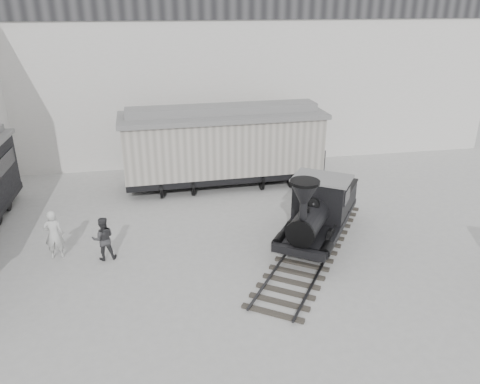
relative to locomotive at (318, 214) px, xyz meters
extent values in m
plane|color=#9E9E9B|center=(-2.58, -3.56, -1.22)|extent=(90.00, 90.00, 0.00)
cube|color=silver|center=(-2.58, 11.44, 4.28)|extent=(34.00, 2.40, 11.00)
cube|color=black|center=(-0.42, -0.61, -1.14)|extent=(6.94, 8.88, 0.16)
cube|color=#2D2D30|center=(-1.02, -0.20, -1.09)|extent=(5.33, 7.78, 0.06)
cube|color=#2D2D30|center=(0.19, -1.02, -1.09)|extent=(5.33, 7.78, 0.06)
cylinder|color=black|center=(-1.36, -0.59, -0.50)|extent=(0.73, 0.99, 1.12)
cylinder|color=black|center=(-0.05, -1.48, -0.50)|extent=(0.73, 0.99, 1.12)
cylinder|color=black|center=(-0.61, 0.51, -0.50)|extent=(0.73, 0.99, 1.12)
cylinder|color=black|center=(0.70, -0.39, -0.50)|extent=(0.73, 0.99, 1.12)
cube|color=black|center=(-0.33, -0.49, -0.38)|extent=(3.74, 4.17, 0.28)
cylinder|color=black|center=(-0.73, -1.07, 0.27)|extent=(2.16, 2.51, 1.02)
cylinder|color=black|center=(-1.25, -1.83, 1.07)|extent=(0.37, 0.37, 0.61)
cone|color=black|center=(-1.25, -1.83, 1.73)|extent=(1.36, 1.36, 0.71)
sphere|color=black|center=(-0.50, -0.74, 0.76)|extent=(0.53, 0.53, 0.53)
cube|color=black|center=(0.18, 0.27, 0.55)|extent=(2.41, 2.25, 1.58)
cube|color=gray|center=(0.18, 0.27, 1.38)|extent=(2.69, 2.53, 0.08)
cube|color=black|center=(1.21, 1.78, -0.01)|extent=(2.66, 2.71, 0.92)
cylinder|color=black|center=(-5.22, 6.81, -0.78)|extent=(2.22, 0.94, 0.88)
cylinder|color=black|center=(-0.16, 6.95, -0.78)|extent=(2.22, 0.94, 0.88)
cube|color=black|center=(-2.69, 6.88, -0.56)|extent=(9.98, 3.04, 0.33)
cube|color=gray|center=(-2.69, 6.88, 0.98)|extent=(9.98, 3.15, 2.75)
cube|color=gray|center=(-2.69, 6.88, 2.46)|extent=(10.32, 3.49, 0.22)
cube|color=gray|center=(-2.69, 6.88, 2.77)|extent=(9.49, 1.59, 0.40)
imported|color=silver|center=(-10.00, 0.61, -0.26)|extent=(0.73, 0.51, 1.93)
imported|color=#353537|center=(-8.21, 0.18, -0.38)|extent=(0.89, 0.73, 1.69)
camera|label=1|loc=(-6.09, -15.75, 7.79)|focal=35.00mm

